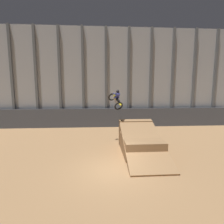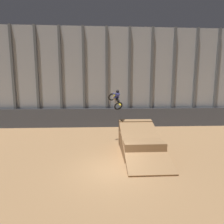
# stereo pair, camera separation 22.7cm
# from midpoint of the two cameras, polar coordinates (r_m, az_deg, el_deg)

# --- Properties ---
(ground_plane) EXTENTS (60.00, 60.00, 0.00)m
(ground_plane) POSITION_cam_midpoint_polar(r_m,az_deg,el_deg) (10.65, 0.63, -18.54)
(ground_plane) COLOR #9E754C
(arena_back_wall) EXTENTS (32.00, 0.40, 11.98)m
(arena_back_wall) POSITION_cam_midpoint_polar(r_m,az_deg,el_deg) (21.78, -1.45, 11.07)
(arena_back_wall) COLOR #ADB2B7
(arena_back_wall) RESTS_ON ground_plane
(lower_barrier) EXTENTS (31.36, 0.20, 2.29)m
(lower_barrier) POSITION_cam_midpoint_polar(r_m,az_deg,el_deg) (21.38, -1.36, -1.89)
(lower_barrier) COLOR #474C56
(lower_barrier) RESTS_ON ground_plane
(dirt_ramp) EXTENTS (2.76, 5.78, 2.23)m
(dirt_ramp) POSITION_cam_midpoint_polar(r_m,az_deg,el_deg) (13.44, 9.36, -9.57)
(dirt_ramp) COLOR #966F48
(dirt_ramp) RESTS_ON ground_plane
(rider_bike_solo) EXTENTS (1.29, 1.87, 1.69)m
(rider_bike_solo) POSITION_cam_midpoint_polar(r_m,az_deg,el_deg) (14.62, 1.70, 4.23)
(rider_bike_solo) COLOR black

